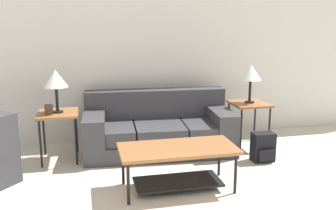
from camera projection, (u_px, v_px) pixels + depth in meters
wall_back at (152, 54)px, 5.64m from camera, size 8.82×0.06×2.60m
couch at (158, 130)px, 5.23m from camera, size 2.08×1.08×0.82m
coffee_table at (178, 158)px, 4.00m from camera, size 1.25×0.61×0.48m
side_table_left at (58, 118)px, 4.80m from camera, size 0.51×0.54×0.64m
side_table_right at (249, 107)px, 5.38m from camera, size 0.51×0.54×0.64m
table_lamp_left at (56, 79)px, 4.70m from camera, size 0.30×0.30×0.55m
table_lamp_right at (251, 73)px, 5.27m from camera, size 0.30×0.30×0.55m
backpack at (263, 147)px, 4.85m from camera, size 0.28×0.26×0.38m
picture_frame at (49, 109)px, 4.68m from camera, size 0.10×0.04×0.13m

